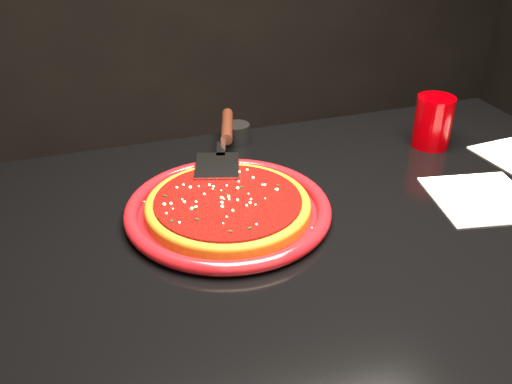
# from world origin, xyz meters

# --- Properties ---
(table) EXTENTS (1.20, 0.80, 0.75)m
(table) POSITION_xyz_m (0.00, 0.00, 0.38)
(table) COLOR black
(table) RESTS_ON floor
(plate) EXTENTS (0.43, 0.43, 0.03)m
(plate) POSITION_xyz_m (-0.16, 0.06, 0.76)
(plate) COLOR maroon
(plate) RESTS_ON table
(pizza_crust) EXTENTS (0.34, 0.34, 0.01)m
(pizza_crust) POSITION_xyz_m (-0.16, 0.06, 0.77)
(pizza_crust) COLOR brown
(pizza_crust) RESTS_ON plate
(pizza_crust_rim) EXTENTS (0.34, 0.34, 0.02)m
(pizza_crust_rim) POSITION_xyz_m (-0.16, 0.06, 0.77)
(pizza_crust_rim) COLOR brown
(pizza_crust_rim) RESTS_ON plate
(pizza_sauce) EXTENTS (0.30, 0.30, 0.01)m
(pizza_sauce) POSITION_xyz_m (-0.16, 0.06, 0.78)
(pizza_sauce) COLOR #6C0B08
(pizza_sauce) RESTS_ON plate
(parmesan_dusting) EXTENTS (0.24, 0.24, 0.01)m
(parmesan_dusting) POSITION_xyz_m (-0.16, 0.06, 0.79)
(parmesan_dusting) COLOR #F8EEBE
(parmesan_dusting) RESTS_ON plate
(basil_flecks) EXTENTS (0.22, 0.22, 0.00)m
(basil_flecks) POSITION_xyz_m (-0.16, 0.06, 0.79)
(basil_flecks) COLOR black
(basil_flecks) RESTS_ON plate
(pizza_server) EXTENTS (0.19, 0.36, 0.03)m
(pizza_server) POSITION_xyz_m (-0.12, 0.26, 0.79)
(pizza_server) COLOR silver
(pizza_server) RESTS_ON plate
(cup) EXTENTS (0.10, 0.10, 0.11)m
(cup) POSITION_xyz_m (0.32, 0.20, 0.80)
(cup) COLOR #900002
(cup) RESTS_ON table
(napkin_a) EXTENTS (0.20, 0.20, 0.00)m
(napkin_a) POSITION_xyz_m (0.28, -0.03, 0.75)
(napkin_a) COLOR white
(napkin_a) RESTS_ON table
(ramekin) EXTENTS (0.06, 0.06, 0.04)m
(ramekin) POSITION_xyz_m (-0.06, 0.34, 0.77)
(ramekin) COLOR black
(ramekin) RESTS_ON table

